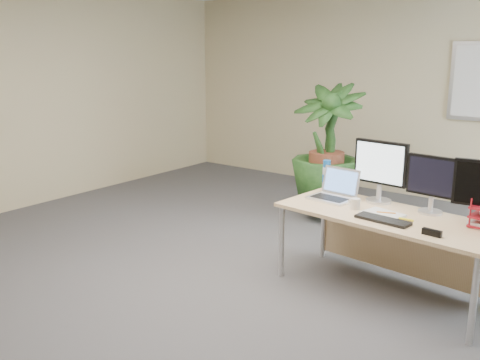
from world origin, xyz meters
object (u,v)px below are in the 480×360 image
Objects in this scene: laptop at (335,192)px; monitor_right at (433,181)px; desk at (393,228)px; monitor_left at (380,167)px; floor_plant at (327,156)px.

monitor_right is at bearing 5.47° from laptop.
desk is 0.60m from laptop.
monitor_right is at bearing 31.63° from desk.
desk is at bearing -7.07° from laptop.
monitor_left reaches higher than monitor_right.
laptop is (-0.35, -0.13, -0.24)m from monitor_left.
floor_plant reaches higher than laptop.
monitor_right is 0.83m from laptop.
monitor_left is 0.44m from laptop.
monitor_left is (1.11, -1.13, 0.22)m from floor_plant.
floor_plant is at bearing 134.95° from desk.
laptop is (-0.57, 0.07, 0.20)m from desk.
monitor_left is at bearing 137.67° from desk.
desk is 1.20× the size of floor_plant.
monitor_right is at bearing -37.01° from floor_plant.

